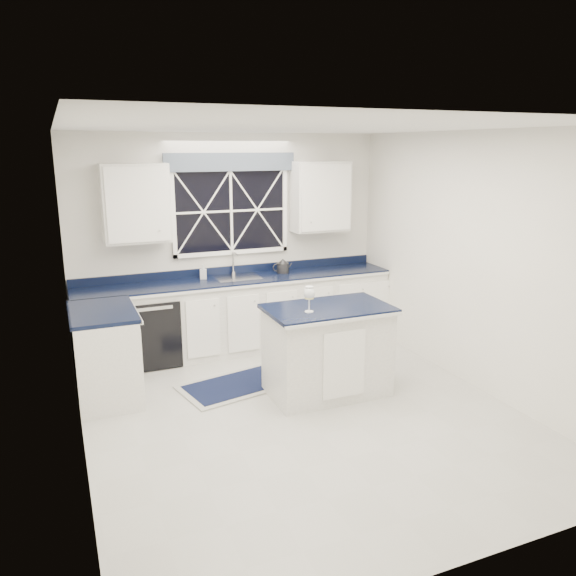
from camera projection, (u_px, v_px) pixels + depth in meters
name	position (u px, v px, depth m)	size (l,w,h in m)	color
ground	(302.00, 414.00, 5.47)	(4.50, 4.50, 0.00)	#B1B2AD
back_wall	(231.00, 242.00, 7.16)	(4.00, 0.10, 2.70)	white
base_cabinets	(218.00, 323.00, 6.84)	(3.99, 1.60, 0.90)	silver
countertop	(239.00, 280.00, 6.99)	(3.98, 0.64, 0.04)	black
dishwasher	(152.00, 329.00, 6.71)	(0.60, 0.58, 0.82)	black
window	(231.00, 205.00, 7.00)	(1.65, 0.09, 1.26)	black
upper_cabinets	(234.00, 200.00, 6.87)	(3.10, 0.34, 0.90)	silver
faucet	(234.00, 263.00, 7.12)	(0.05, 0.20, 0.30)	#B6B5B8
island	(327.00, 350.00, 5.84)	(1.27, 0.77, 0.95)	silver
rug	(236.00, 385.00, 6.10)	(1.29, 0.94, 0.02)	#A2A29D
kettle	(283.00, 266.00, 7.27)	(0.26, 0.17, 0.18)	#2B2C2E
wine_glass	(309.00, 294.00, 5.49)	(0.11, 0.11, 0.26)	silver
soap_bottle	(203.00, 272.00, 6.93)	(0.08, 0.08, 0.18)	silver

